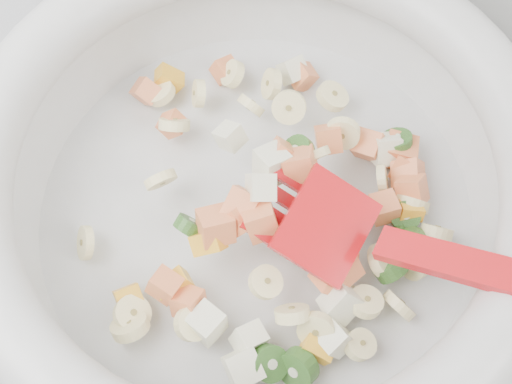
% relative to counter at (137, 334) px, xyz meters
% --- Properties ---
extents(counter, '(2.00, 0.60, 0.90)m').
position_rel_counter_xyz_m(counter, '(0.00, 0.00, 0.00)').
color(counter, gray).
rests_on(counter, ground).
extents(mixing_bowl, '(0.53, 0.43, 0.16)m').
position_rel_counter_xyz_m(mixing_bowl, '(0.17, 0.04, 0.52)').
color(mixing_bowl, silver).
rests_on(mixing_bowl, counter).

